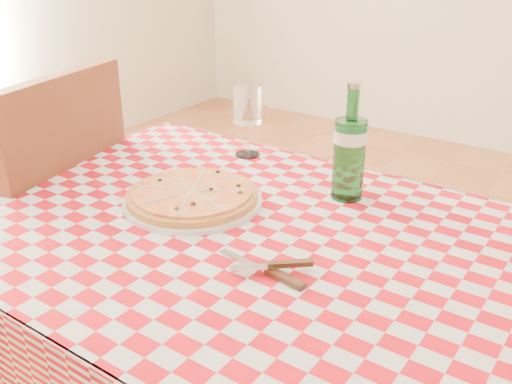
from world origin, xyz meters
TOP-DOWN VIEW (x-y plane):
  - dining_table at (0.00, 0.00)m, footprint 1.20×0.80m
  - tablecloth at (0.00, 0.00)m, footprint 1.30×0.90m
  - chair_far at (-0.71, 0.01)m, footprint 0.54×0.54m
  - pizza_plate at (-0.18, 0.04)m, footprint 0.40×0.40m
  - water_bottle at (0.09, 0.27)m, footprint 0.10×0.10m
  - wine_glass at (-0.26, 0.36)m, footprint 0.10×0.10m
  - cutlery at (0.12, -0.11)m, footprint 0.26×0.24m

SIDE VIEW (x-z plane):
  - chair_far at x=-0.71m, z-range 0.07..1.07m
  - dining_table at x=0.00m, z-range 0.28..1.03m
  - tablecloth at x=0.00m, z-range 0.75..0.76m
  - cutlery at x=0.12m, z-range 0.76..0.78m
  - pizza_plate at x=-0.18m, z-range 0.76..0.80m
  - wine_glass at x=-0.26m, z-range 0.76..0.95m
  - water_bottle at x=0.09m, z-range 0.76..1.03m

